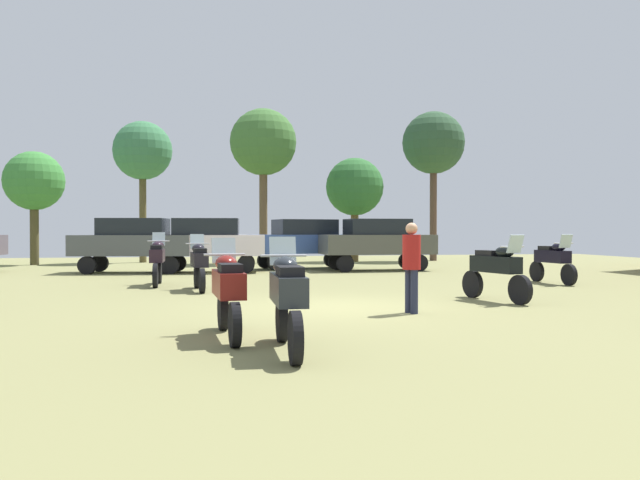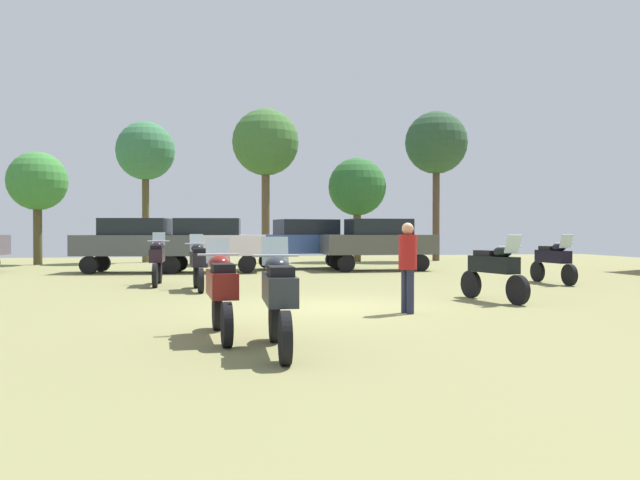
{
  "view_description": "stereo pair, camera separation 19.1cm",
  "coord_description": "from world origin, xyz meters",
  "px_view_note": "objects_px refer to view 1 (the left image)",
  "views": [
    {
      "loc": [
        -2.68,
        -12.53,
        1.56
      ],
      "look_at": [
        0.87,
        6.51,
        1.28
      ],
      "focal_mm": 35.73,
      "sensor_mm": 36.0,
      "label": 1
    },
    {
      "loc": [
        -2.5,
        -12.57,
        1.56
      ],
      "look_at": [
        0.87,
        6.51,
        1.28
      ],
      "focal_mm": 35.73,
      "sensor_mm": 36.0,
      "label": 2
    }
  ],
  "objects_px": {
    "person_2": "(412,261)",
    "tree_6": "(433,144)",
    "car_2": "(134,241)",
    "car_5": "(305,240)",
    "motorcycle_11": "(288,296)",
    "motorcycle_12": "(496,268)",
    "car_1": "(377,240)",
    "motorcycle_6": "(157,260)",
    "motorcycle_9": "(199,263)",
    "tree_1": "(143,152)",
    "tree_4": "(263,144)",
    "car_3": "(206,241)",
    "motorcycle_3": "(228,289)",
    "motorcycle_7": "(553,259)",
    "tree_3": "(355,188)",
    "tree_5": "(34,182)"
  },
  "relations": [
    {
      "from": "motorcycle_11",
      "to": "car_3",
      "type": "distance_m",
      "value": 15.96
    },
    {
      "from": "motorcycle_12",
      "to": "car_5",
      "type": "bearing_deg",
      "value": -93.75
    },
    {
      "from": "motorcycle_11",
      "to": "car_3",
      "type": "height_order",
      "value": "car_3"
    },
    {
      "from": "car_3",
      "to": "tree_3",
      "type": "xyz_separation_m",
      "value": [
        7.38,
        7.09,
        2.54
      ]
    },
    {
      "from": "car_1",
      "to": "tree_4",
      "type": "bearing_deg",
      "value": 29.08
    },
    {
      "from": "motorcycle_11",
      "to": "tree_3",
      "type": "bearing_deg",
      "value": 75.55
    },
    {
      "from": "motorcycle_3",
      "to": "tree_3",
      "type": "distance_m",
      "value": 23.13
    },
    {
      "from": "motorcycle_11",
      "to": "tree_5",
      "type": "height_order",
      "value": "tree_5"
    },
    {
      "from": "tree_1",
      "to": "car_5",
      "type": "bearing_deg",
      "value": -43.04
    },
    {
      "from": "car_5",
      "to": "tree_3",
      "type": "height_order",
      "value": "tree_3"
    },
    {
      "from": "motorcycle_7",
      "to": "motorcycle_9",
      "type": "xyz_separation_m",
      "value": [
        -10.17,
        -0.32,
        0.0
      ]
    },
    {
      "from": "tree_3",
      "to": "tree_4",
      "type": "height_order",
      "value": "tree_4"
    },
    {
      "from": "car_2",
      "to": "motorcycle_12",
      "type": "bearing_deg",
      "value": -133.71
    },
    {
      "from": "motorcycle_9",
      "to": "tree_1",
      "type": "distance_m",
      "value": 16.25
    },
    {
      "from": "person_2",
      "to": "motorcycle_3",
      "type": "bearing_deg",
      "value": 102.68
    },
    {
      "from": "tree_4",
      "to": "motorcycle_12",
      "type": "bearing_deg",
      "value": -78.77
    },
    {
      "from": "motorcycle_9",
      "to": "tree_6",
      "type": "relative_size",
      "value": 0.27
    },
    {
      "from": "motorcycle_6",
      "to": "motorcycle_12",
      "type": "bearing_deg",
      "value": -35.57
    },
    {
      "from": "motorcycle_6",
      "to": "tree_3",
      "type": "distance_m",
      "value": 15.65
    },
    {
      "from": "tree_1",
      "to": "motorcycle_11",
      "type": "bearing_deg",
      "value": -80.81
    },
    {
      "from": "motorcycle_6",
      "to": "tree_6",
      "type": "xyz_separation_m",
      "value": [
        12.99,
        12.75,
        5.27
      ]
    },
    {
      "from": "motorcycle_9",
      "to": "tree_6",
      "type": "distance_m",
      "value": 19.43
    },
    {
      "from": "car_3",
      "to": "tree_4",
      "type": "height_order",
      "value": "tree_4"
    },
    {
      "from": "tree_1",
      "to": "person_2",
      "type": "bearing_deg",
      "value": -72.14
    },
    {
      "from": "motorcycle_7",
      "to": "car_2",
      "type": "xyz_separation_m",
      "value": [
        -12.55,
        7.16,
        0.46
      ]
    },
    {
      "from": "motorcycle_6",
      "to": "tree_3",
      "type": "bearing_deg",
      "value": 55.4
    },
    {
      "from": "motorcycle_6",
      "to": "motorcycle_9",
      "type": "bearing_deg",
      "value": -55.79
    },
    {
      "from": "motorcycle_9",
      "to": "car_1",
      "type": "relative_size",
      "value": 0.48
    },
    {
      "from": "car_2",
      "to": "car_5",
      "type": "bearing_deg",
      "value": -70.01
    },
    {
      "from": "person_2",
      "to": "tree_4",
      "type": "xyz_separation_m",
      "value": [
        -0.95,
        18.94,
        4.7
      ]
    },
    {
      "from": "motorcycle_9",
      "to": "tree_5",
      "type": "height_order",
      "value": "tree_5"
    },
    {
      "from": "tree_5",
      "to": "tree_3",
      "type": "bearing_deg",
      "value": 1.68
    },
    {
      "from": "motorcycle_7",
      "to": "motorcycle_6",
      "type": "bearing_deg",
      "value": -11.42
    },
    {
      "from": "motorcycle_3",
      "to": "motorcycle_12",
      "type": "relative_size",
      "value": 0.98
    },
    {
      "from": "motorcycle_6",
      "to": "motorcycle_7",
      "type": "xyz_separation_m",
      "value": [
        11.33,
        -1.41,
        -0.02
      ]
    },
    {
      "from": "person_2",
      "to": "tree_6",
      "type": "distance_m",
      "value": 21.93
    },
    {
      "from": "motorcycle_7",
      "to": "tree_6",
      "type": "distance_m",
      "value": 15.21
    },
    {
      "from": "motorcycle_12",
      "to": "tree_3",
      "type": "distance_m",
      "value": 18.35
    },
    {
      "from": "car_2",
      "to": "car_5",
      "type": "relative_size",
      "value": 0.99
    },
    {
      "from": "car_1",
      "to": "tree_6",
      "type": "relative_size",
      "value": 0.57
    },
    {
      "from": "motorcycle_11",
      "to": "person_2",
      "type": "height_order",
      "value": "person_2"
    },
    {
      "from": "car_2",
      "to": "car_5",
      "type": "xyz_separation_m",
      "value": [
        6.57,
        1.37,
        0.0
      ]
    },
    {
      "from": "car_3",
      "to": "car_5",
      "type": "bearing_deg",
      "value": -62.69
    },
    {
      "from": "car_2",
      "to": "person_2",
      "type": "relative_size",
      "value": 2.66
    },
    {
      "from": "motorcycle_3",
      "to": "motorcycle_7",
      "type": "xyz_separation_m",
      "value": [
        9.73,
        7.77,
        0.01
      ]
    },
    {
      "from": "tree_3",
      "to": "tree_6",
      "type": "relative_size",
      "value": 0.68
    },
    {
      "from": "car_1",
      "to": "tree_5",
      "type": "height_order",
      "value": "tree_5"
    },
    {
      "from": "car_1",
      "to": "car_2",
      "type": "distance_m",
      "value": 9.15
    },
    {
      "from": "motorcycle_11",
      "to": "motorcycle_12",
      "type": "height_order",
      "value": "same"
    },
    {
      "from": "motorcycle_3",
      "to": "car_1",
      "type": "bearing_deg",
      "value": 62.52
    }
  ]
}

